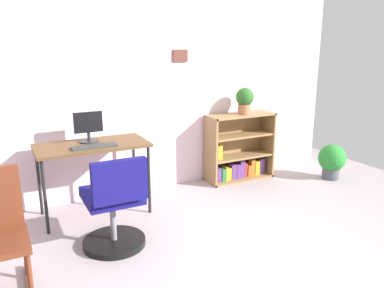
# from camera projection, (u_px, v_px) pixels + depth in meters

# --- Properties ---
(wall_back) EXTENTS (5.20, 0.12, 2.48)m
(wall_back) POSITION_uv_depth(u_px,v_px,m) (135.00, 82.00, 4.16)
(wall_back) COLOR silver
(wall_back) RESTS_ON ground_plane
(desk) EXTENTS (1.04, 0.53, 0.71)m
(desk) POSITION_uv_depth(u_px,v_px,m) (92.00, 150.00, 3.67)
(desk) COLOR brown
(desk) RESTS_ON ground_plane
(monitor) EXTENTS (0.27, 0.19, 0.30)m
(monitor) POSITION_uv_depth(u_px,v_px,m) (88.00, 127.00, 3.69)
(monitor) COLOR #262628
(monitor) RESTS_ON desk
(keyboard) EXTENTS (0.41, 0.12, 0.02)m
(keyboard) POSITION_uv_depth(u_px,v_px,m) (94.00, 146.00, 3.54)
(keyboard) COLOR #323633
(keyboard) RESTS_ON desk
(office_chair) EXTENTS (0.52, 0.55, 0.81)m
(office_chair) POSITION_uv_depth(u_px,v_px,m) (114.00, 209.00, 3.10)
(office_chair) COLOR black
(office_chair) RESTS_ON ground_plane
(bookshelf_low) EXTENTS (0.85, 0.30, 0.82)m
(bookshelf_low) POSITION_uv_depth(u_px,v_px,m) (237.00, 151.00, 4.75)
(bookshelf_low) COLOR olive
(bookshelf_low) RESTS_ON ground_plane
(potted_plant_on_shelf) EXTENTS (0.22, 0.22, 0.32)m
(potted_plant_on_shelf) POSITION_uv_depth(u_px,v_px,m) (245.00, 100.00, 4.57)
(potted_plant_on_shelf) COLOR #9E6642
(potted_plant_on_shelf) RESTS_ON bookshelf_low
(potted_plant_floor) EXTENTS (0.34, 0.34, 0.44)m
(potted_plant_floor) POSITION_uv_depth(u_px,v_px,m) (332.00, 160.00, 4.76)
(potted_plant_floor) COLOR #474C51
(potted_plant_floor) RESTS_ON ground_plane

